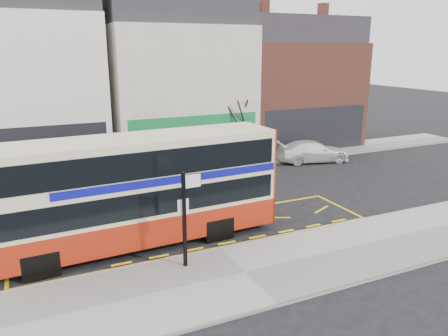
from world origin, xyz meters
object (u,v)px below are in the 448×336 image
car_grey (150,171)px  car_white (313,151)px  double_decker_bus (141,189)px  bus_stop_post (186,211)px  street_tree_right (235,107)px

car_grey → car_white: car_grey is taller
double_decker_bus → bus_stop_post: 2.69m
bus_stop_post → street_tree_right: bearing=55.2°
double_decker_bus → car_grey: double_decker_bus is taller
car_white → street_tree_right: (-4.53, 2.32, 2.83)m
double_decker_bus → car_white: bearing=27.4°
bus_stop_post → street_tree_right: street_tree_right is taller
car_grey → car_white: size_ratio=0.89×
car_white → double_decker_bus: bearing=133.2°
car_white → bus_stop_post: bearing=142.7°
car_grey → street_tree_right: (6.34, 2.50, 2.82)m
bus_stop_post → car_white: bus_stop_post is taller
bus_stop_post → car_grey: bearing=78.7°
bus_stop_post → car_white: 16.06m
car_white → street_tree_right: size_ratio=0.92×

